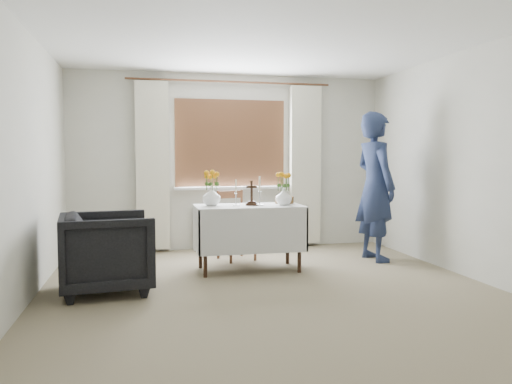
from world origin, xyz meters
TOP-DOWN VIEW (x-y plane):
  - ground at (0.00, 0.00)m, footprint 5.00×5.00m
  - altar_table at (-0.04, 1.03)m, footprint 1.24×0.64m
  - wooden_chair at (-0.06, 1.67)m, footprint 0.52×0.52m
  - armchair at (-1.58, 0.42)m, footprint 0.96×0.94m
  - person at (1.66, 1.26)m, footprint 0.54×0.74m
  - radiator at (0.00, 2.42)m, footprint 1.10×0.10m
  - wooden_cross at (-0.00, 1.02)m, footprint 0.16×0.13m
  - candlestick_left at (-0.19, 1.01)m, footprint 0.11×0.11m
  - candlestick_right at (0.09, 1.02)m, footprint 0.11×0.11m
  - flower_vase_left at (-0.46, 1.09)m, footprint 0.25×0.25m
  - flower_vase_right at (0.37, 0.97)m, footprint 0.24×0.24m
  - wicker_basket at (0.44, 1.19)m, footprint 0.26×0.26m

SIDE VIEW (x-z plane):
  - ground at x=0.00m, z-range 0.00..0.00m
  - radiator at x=0.00m, z-range 0.00..0.60m
  - altar_table at x=-0.04m, z-range 0.00..0.76m
  - armchair at x=-1.58m, z-range 0.00..0.79m
  - wooden_chair at x=-0.06m, z-range 0.00..0.89m
  - wicker_basket at x=0.44m, z-range 0.76..0.85m
  - flower_vase_right at x=0.37m, z-range 0.76..0.96m
  - flower_vase_left at x=-0.46m, z-range 0.76..0.98m
  - wooden_cross at x=0.00m, z-range 0.76..1.05m
  - candlestick_left at x=-0.19m, z-range 0.76..1.06m
  - candlestick_right at x=0.09m, z-range 0.76..1.10m
  - person at x=1.66m, z-range 0.00..1.89m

